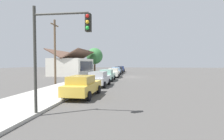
% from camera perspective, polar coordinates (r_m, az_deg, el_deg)
% --- Properties ---
extents(ground_plane, '(120.00, 120.00, 0.00)m').
position_cam_1_polar(ground_plane, '(31.41, 5.61, -2.25)').
color(ground_plane, '#4C4947').
extents(sidewalk_curb, '(60.00, 4.20, 0.16)m').
position_cam_1_polar(sidewalk_curb, '(32.09, -4.44, -2.00)').
color(sidewalk_curb, '#B2AFA8').
rests_on(sidewalk_curb, ground).
extents(car_mustard, '(4.73, 2.03, 1.59)m').
position_cam_1_polar(car_mustard, '(13.40, -9.49, -5.09)').
color(car_mustard, gold).
rests_on(car_mustard, ground).
extents(car_silver, '(4.62, 2.06, 1.59)m').
position_cam_1_polar(car_silver, '(19.10, -4.30, -2.81)').
color(car_silver, silver).
rests_on(car_silver, ground).
extents(car_seafoam, '(4.45, 1.95, 1.59)m').
position_cam_1_polar(car_seafoam, '(24.64, -1.62, -1.63)').
color(car_seafoam, '#9ED1BC').
rests_on(car_seafoam, ground).
extents(car_ivory, '(4.93, 2.09, 1.59)m').
position_cam_1_polar(car_ivory, '(30.32, 0.55, -0.86)').
color(car_ivory, silver).
rests_on(car_ivory, ground).
extents(car_skyblue, '(4.46, 2.00, 1.59)m').
position_cam_1_polar(car_skyblue, '(36.31, 1.31, -0.32)').
color(car_skyblue, '#8CB7E0').
rests_on(car_skyblue, ground).
extents(car_charcoal, '(4.90, 2.18, 1.59)m').
position_cam_1_polar(car_charcoal, '(41.87, 2.19, 0.05)').
color(car_charcoal, '#2D3035').
rests_on(car_charcoal, ground).
extents(car_navy, '(4.41, 2.03, 1.59)m').
position_cam_1_polar(car_navy, '(47.55, 2.94, 0.33)').
color(car_navy, navy).
rests_on(car_navy, ground).
extents(storefront_building, '(11.74, 6.47, 5.13)m').
position_cam_1_polar(storefront_building, '(37.82, -12.60, 1.26)').
color(storefront_building, silver).
rests_on(storefront_building, ground).
extents(shade_tree, '(4.07, 4.07, 6.22)m').
position_cam_1_polar(shade_tree, '(44.59, -5.65, 4.49)').
color(shade_tree, brown).
rests_on(shade_tree, ground).
extents(traffic_light_main, '(0.37, 2.79, 5.20)m').
position_cam_1_polar(traffic_light_main, '(8.63, -17.70, 8.51)').
color(traffic_light_main, '#383833').
rests_on(traffic_light_main, ground).
extents(utility_pole_wooden, '(1.80, 0.24, 7.50)m').
position_cam_1_polar(utility_pole_wooden, '(21.61, -18.00, 5.95)').
color(utility_pole_wooden, brown).
rests_on(utility_pole_wooden, ground).
extents(fire_hydrant_red, '(0.22, 0.22, 0.71)m').
position_cam_1_polar(fire_hydrant_red, '(41.80, 0.35, -0.39)').
color(fire_hydrant_red, red).
rests_on(fire_hydrant_red, sidewalk_curb).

